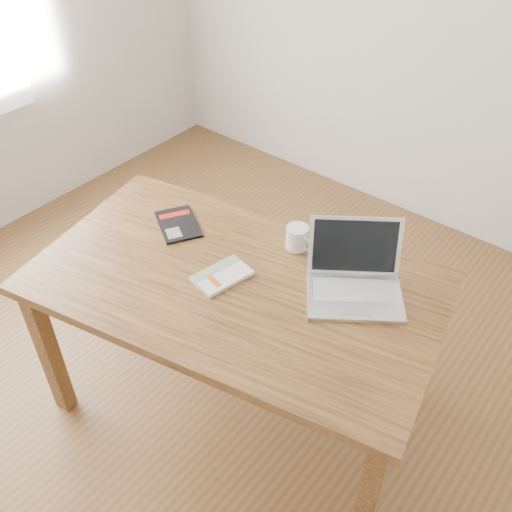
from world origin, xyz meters
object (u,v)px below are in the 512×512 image
Objects in this scene: black_guidebook at (178,224)px; laptop at (355,278)px; white_guidebook at (222,276)px; coffee_mug at (298,237)px; desk at (236,297)px.

laptop is (0.76, 0.13, 0.04)m from black_guidebook.
white_guidebook is 0.48m from laptop.
coffee_mug is at bearing 82.71° from white_guidebook.
coffee_mug reaches higher than desk.
white_guidebook is at bearing 176.06° from laptop.
coffee_mug is at bearing -36.74° from black_guidebook.
white_guidebook is at bearing -78.81° from black_guidebook.
coffee_mug is (0.46, 0.19, 0.04)m from black_guidebook.
black_guidebook is 0.77m from laptop.
white_guidebook is (-0.04, -0.02, 0.10)m from desk.
white_guidebook is 0.37m from black_guidebook.
desk is at bearing -73.81° from black_guidebook.
coffee_mug is (0.07, 0.30, 0.14)m from desk.
laptop is at bearing 0.60° from coffee_mug.
black_guidebook is at bearing 153.71° from laptop.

